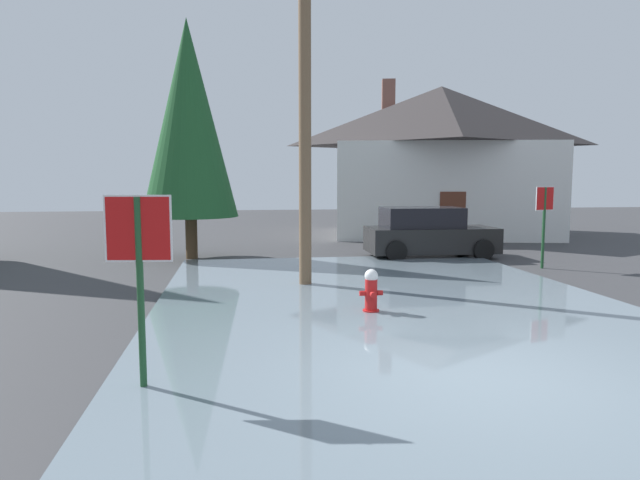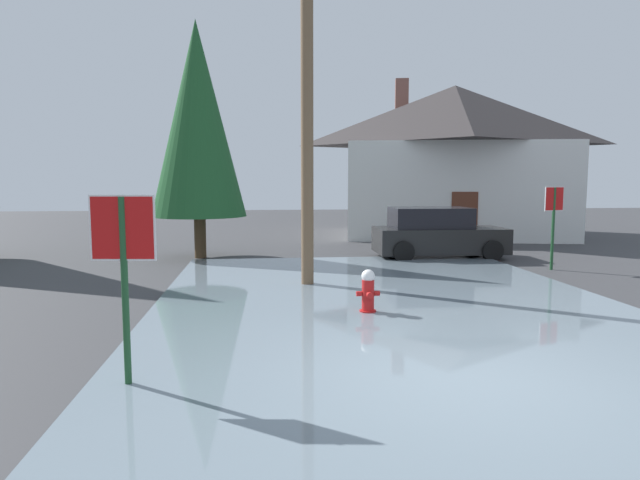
% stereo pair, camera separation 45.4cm
% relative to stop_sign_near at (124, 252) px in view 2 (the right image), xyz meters
% --- Properties ---
extents(ground_plane, '(80.00, 80.00, 0.10)m').
position_rel_stop_sign_near_xyz_m(ground_plane, '(3.95, -0.14, -1.68)').
color(ground_plane, '#38383A').
extents(flood_puddle, '(9.00, 13.04, 0.08)m').
position_rel_stop_sign_near_xyz_m(flood_puddle, '(4.02, 3.84, -1.59)').
color(flood_puddle, slate).
rests_on(flood_puddle, ground).
extents(lane_stop_bar, '(3.14, 0.46, 0.01)m').
position_rel_stop_sign_near_xyz_m(lane_stop_bar, '(3.71, -1.92, -1.62)').
color(lane_stop_bar, silver).
rests_on(lane_stop_bar, ground).
extents(stop_sign_near, '(0.75, 0.12, 2.27)m').
position_rel_stop_sign_near_xyz_m(stop_sign_near, '(0.00, 0.00, 0.00)').
color(stop_sign_near, '#1E4C28').
rests_on(stop_sign_near, ground).
extents(fire_hydrant, '(0.42, 0.36, 0.84)m').
position_rel_stop_sign_near_xyz_m(fire_hydrant, '(3.47, 3.21, -1.21)').
color(fire_hydrant, red).
rests_on(fire_hydrant, ground).
extents(utility_pole, '(1.60, 0.28, 9.66)m').
position_rel_stop_sign_near_xyz_m(utility_pole, '(2.62, 6.05, 3.38)').
color(utility_pole, brown).
rests_on(utility_pole, ground).
extents(stop_sign_far, '(0.63, 0.21, 2.27)m').
position_rel_stop_sign_near_xyz_m(stop_sign_far, '(9.48, 7.78, -0.03)').
color(stop_sign_far, '#1E4C28').
rests_on(stop_sign_far, ground).
extents(house, '(11.07, 9.06, 7.11)m').
position_rel_stop_sign_near_xyz_m(house, '(10.15, 17.64, 1.80)').
color(house, silver).
rests_on(house, ground).
extents(parked_car, '(4.06, 2.03, 1.59)m').
position_rel_stop_sign_near_xyz_m(parked_car, '(7.09, 10.42, -0.87)').
color(parked_car, black).
rests_on(parked_car, ground).
extents(pine_tree_mid_left, '(2.93, 2.93, 7.31)m').
position_rel_stop_sign_near_xyz_m(pine_tree_mid_left, '(-0.33, 11.23, 2.68)').
color(pine_tree_mid_left, '#4C3823').
rests_on(pine_tree_mid_left, ground).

